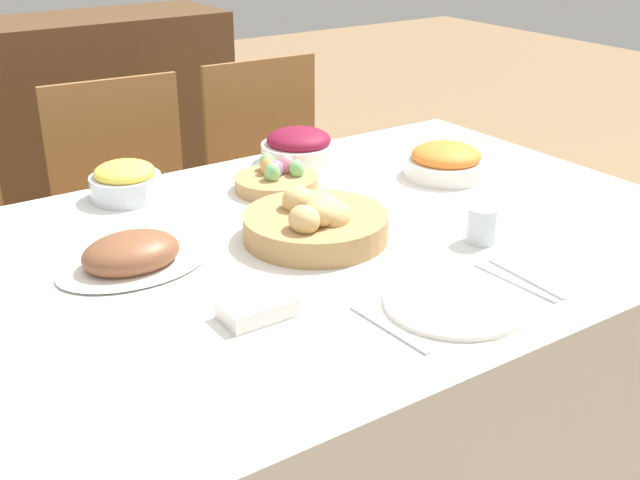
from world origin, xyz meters
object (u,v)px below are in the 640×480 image
chair_far_center (134,223)px  ham_platter (132,256)px  drinking_cup (482,225)px  knife (515,282)px  beet_salad_bowl (299,147)px  dinner_plate (455,303)px  sideboard (79,141)px  carrot_bowl (446,162)px  chair_far_right (280,189)px  egg_basket (277,180)px  fork (388,329)px  butter_dish (257,309)px  spoon (526,278)px  bread_basket (316,223)px  pineapple_bowl (125,181)px

chair_far_center → ham_platter: size_ratio=3.01×
chair_far_center → drinking_cup: size_ratio=11.77×
knife → ham_platter: bearing=137.8°
chair_far_center → beet_salad_bowl: (0.31, -0.46, 0.30)m
chair_far_center → dinner_plate: (0.10, -1.29, 0.27)m
knife → sideboard: bearing=90.2°
carrot_bowl → dinner_plate: bearing=-131.0°
sideboard → ham_platter: sideboard is taller
chair_far_right → dinner_plate: 1.39m
egg_basket → carrot_bowl: size_ratio=0.98×
dinner_plate → beet_salad_bowl: bearing=75.9°
chair_far_right → drinking_cup: size_ratio=11.77×
dinner_plate → knife: 0.15m
fork → butter_dish: size_ratio=1.53×
sideboard → beet_salad_bowl: size_ratio=6.02×
spoon → chair_far_center: bearing=105.0°
fork → butter_dish: (-0.16, 0.16, 0.01)m
drinking_cup → butter_dish: size_ratio=0.60×
chair_far_right → carrot_bowl: chair_far_right is taller
beet_salad_bowl → drinking_cup: (0.03, -0.66, -0.00)m
fork → drinking_cup: drinking_cup is taller
ham_platter → drinking_cup: size_ratio=3.90×
bread_basket → beet_salad_bowl: bread_basket is taller
drinking_cup → pineapple_bowl: bearing=128.0°
pineapple_bowl → spoon: pineapple_bowl is taller
chair_far_right → egg_basket: (-0.37, -0.60, 0.29)m
dinner_plate → spoon: 0.18m
egg_basket → butter_dish: egg_basket is taller
egg_basket → beet_salad_bowl: 0.22m
bread_basket → pineapple_bowl: bearing=117.5°
chair_far_center → bread_basket: bearing=-81.5°
beet_salad_bowl → fork: bearing=-113.5°
butter_dish → chair_far_center: bearing=79.5°
sideboard → ham_platter: 1.85m
chair_far_center → sideboard: 0.96m
fork → knife: 0.31m
carrot_bowl → dinner_plate: carrot_bowl is taller
beet_salad_bowl → butter_dish: 0.85m
ham_platter → spoon: bearing=-38.2°
dinner_plate → ham_platter: bearing=131.4°
sideboard → pineapple_bowl: (-0.33, -1.40, 0.31)m
chair_far_right → knife: (-0.27, -1.29, 0.26)m
egg_basket → spoon: (0.13, -0.69, -0.02)m
dinner_plate → drinking_cup: drinking_cup is taller
chair_far_center → butter_dish: (-0.21, -1.13, 0.28)m
chair_far_right → fork: bearing=-111.9°
spoon → fork: bearing=-177.5°
sideboard → butter_dish: bearing=-99.9°
beet_salad_bowl → dinner_plate: beet_salad_bowl is taller
ham_platter → butter_dish: 0.33m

